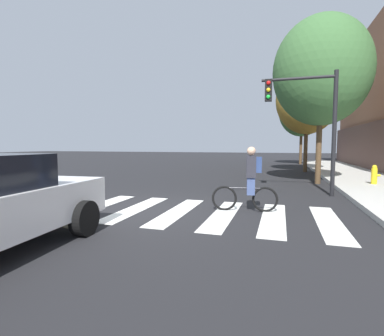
{
  "coord_description": "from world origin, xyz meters",
  "views": [
    {
      "loc": [
        3.41,
        -7.04,
        1.74
      ],
      "look_at": [
        0.7,
        1.87,
        1.0
      ],
      "focal_mm": 27.3,
      "sensor_mm": 36.0,
      "label": 1
    }
  ],
  "objects": [
    {
      "name": "crosswalk_stripes",
      "position": [
        0.28,
        0.0,
        0.01
      ],
      "size": [
        8.94,
        3.25,
        0.01
      ],
      "color": "silver",
      "rests_on": "ground"
    },
    {
      "name": "ground_plane",
      "position": [
        0.0,
        0.0,
        0.0
      ],
      "size": [
        120.0,
        120.0,
        0.0
      ],
      "primitive_type": "plane",
      "color": "black"
    },
    {
      "name": "manhole_cover",
      "position": [
        -0.78,
        -1.79,
        0.0
      ],
      "size": [
        0.64,
        0.64,
        0.01
      ],
      "primitive_type": "cylinder",
      "color": "#473D1E",
      "rests_on": "ground"
    },
    {
      "name": "street_tree_far",
      "position": [
        5.12,
        20.87,
        4.75
      ],
      "size": [
        3.95,
        3.95,
        7.03
      ],
      "color": "#4C3823",
      "rests_on": "ground"
    },
    {
      "name": "street_tree_mid",
      "position": [
        4.93,
        13.06,
        4.62
      ],
      "size": [
        3.85,
        3.85,
        6.84
      ],
      "color": "#4C3823",
      "rests_on": "ground"
    },
    {
      "name": "street_tree_near",
      "position": [
        5.02,
        7.02,
        4.93
      ],
      "size": [
        4.1,
        4.1,
        7.3
      ],
      "color": "#4C3823",
      "rests_on": "ground"
    },
    {
      "name": "traffic_light_near",
      "position": [
        4.28,
        3.73,
        2.86
      ],
      "size": [
        2.47,
        0.28,
        4.2
      ],
      "color": "black",
      "rests_on": "ground"
    },
    {
      "name": "cyclist",
      "position": [
        2.65,
        0.57,
        0.84
      ],
      "size": [
        1.7,
        0.39,
        1.69
      ],
      "color": "black",
      "rests_on": "ground"
    },
    {
      "name": "fire_hydrant",
      "position": [
        7.06,
        6.36,
        0.53
      ],
      "size": [
        0.33,
        0.22,
        0.78
      ],
      "color": "gold",
      "rests_on": "sidewalk"
    }
  ]
}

